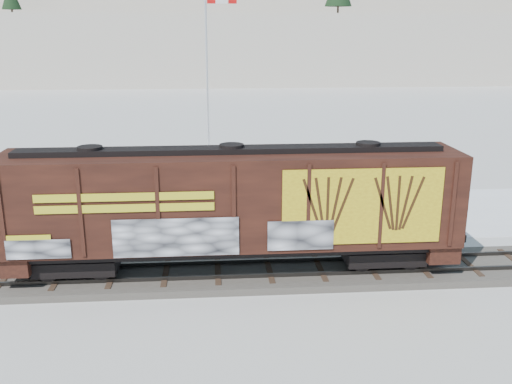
{
  "coord_description": "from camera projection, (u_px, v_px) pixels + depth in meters",
  "views": [
    {
      "loc": [
        -2.13,
        -20.46,
        9.27
      ],
      "look_at": [
        -0.28,
        3.0,
        2.58
      ],
      "focal_mm": 40.0,
      "sensor_mm": 36.0,
      "label": 1
    }
  ],
  "objects": [
    {
      "name": "ground",
      "position": [
        269.0,
        276.0,
        22.32
      ],
      "size": [
        500.0,
        500.0,
        0.0
      ],
      "primitive_type": "plane",
      "color": "white",
      "rests_on": "ground"
    },
    {
      "name": "rail_track",
      "position": [
        269.0,
        273.0,
        22.28
      ],
      "size": [
        50.0,
        3.4,
        0.43
      ],
      "color": "#59544C",
      "rests_on": "ground"
    },
    {
      "name": "parking_strip",
      "position": [
        254.0,
        216.0,
        29.51
      ],
      "size": [
        40.0,
        8.0,
        0.03
      ],
      "primitive_type": "cube",
      "color": "white",
      "rests_on": "ground"
    },
    {
      "name": "hillside",
      "position": [
        217.0,
        11.0,
        152.45
      ],
      "size": [
        360.0,
        110.0,
        93.0
      ],
      "color": "white",
      "rests_on": "ground"
    },
    {
      "name": "hopper_railcar",
      "position": [
        232.0,
        203.0,
        21.37
      ],
      "size": [
        16.95,
        3.06,
        4.73
      ],
      "color": "black",
      "rests_on": "rail_track"
    },
    {
      "name": "flagpole",
      "position": [
        210.0,
        111.0,
        35.15
      ],
      "size": [
        2.3,
        0.9,
        11.98
      ],
      "color": "silver",
      "rests_on": "ground"
    },
    {
      "name": "car_silver",
      "position": [
        163.0,
        206.0,
        28.32
      ],
      "size": [
        5.22,
        3.52,
        1.65
      ],
      "primitive_type": "imported",
      "rotation": [
        0.0,
        0.0,
        1.21
      ],
      "color": "silver",
      "rests_on": "parking_strip"
    },
    {
      "name": "car_white",
      "position": [
        179.0,
        198.0,
        29.66
      ],
      "size": [
        5.31,
        2.3,
        1.7
      ],
      "primitive_type": "imported",
      "rotation": [
        0.0,
        0.0,
        1.47
      ],
      "color": "silver",
      "rests_on": "parking_strip"
    },
    {
      "name": "car_dark",
      "position": [
        357.0,
        198.0,
        30.22
      ],
      "size": [
        4.82,
        3.43,
        1.3
      ],
      "primitive_type": "imported",
      "rotation": [
        0.0,
        0.0,
        1.17
      ],
      "color": "black",
      "rests_on": "parking_strip"
    }
  ]
}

